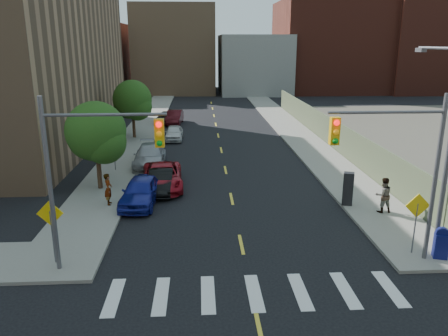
{
  "coord_description": "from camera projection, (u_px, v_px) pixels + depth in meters",
  "views": [
    {
      "loc": [
        -1.81,
        -9.99,
        8.85
      ],
      "look_at": [
        -0.47,
        13.62,
        2.0
      ],
      "focal_mm": 35.0,
      "sensor_mm": 36.0,
      "label": 1
    }
  ],
  "objects": [
    {
      "name": "warn_sign_midwest",
      "position": [
        114.0,
        144.0,
        30.35
      ],
      "size": [
        1.06,
        0.06,
        2.83
      ],
      "color": "#59595E",
      "rests_on": "ground"
    },
    {
      "name": "tree_west_far",
      "position": [
        132.0,
        102.0,
        40.51
      ],
      "size": [
        3.66,
        3.64,
        5.52
      ],
      "color": "#332114",
      "rests_on": "ground"
    },
    {
      "name": "parked_car_silver",
      "position": [
        150.0,
        156.0,
        32.04
      ],
      "size": [
        2.31,
        5.46,
        1.57
      ],
      "primitive_type": "imported",
      "rotation": [
        0.0,
        0.0,
        0.02
      ],
      "color": "#97989D",
      "rests_on": "ground"
    },
    {
      "name": "pedestrian_west",
      "position": [
        108.0,
        189.0,
        24.06
      ],
      "size": [
        0.51,
        0.7,
        1.77
      ],
      "primitive_type": "imported",
      "rotation": [
        0.0,
        0.0,
        1.71
      ],
      "color": "gray",
      "rests_on": "sidewalk_nw"
    },
    {
      "name": "bg_bldg_fareast",
      "position": [
        419.0,
        41.0,
        78.84
      ],
      "size": [
        14.0,
        16.0,
        18.0
      ],
      "primitive_type": "cube",
      "color": "#592319",
      "rests_on": "ground"
    },
    {
      "name": "smokestack",
      "position": [
        444.0,
        12.0,
        77.67
      ],
      "size": [
        1.8,
        1.8,
        28.0
      ],
      "primitive_type": "cylinder",
      "color": "#8C6B4C",
      "rests_on": "ground"
    },
    {
      "name": "fence_north",
      "position": [
        327.0,
        130.0,
        39.17
      ],
      "size": [
        0.12,
        44.0,
        2.5
      ],
      "primitive_type": "cube",
      "color": "#5F694A",
      "rests_on": "ground"
    },
    {
      "name": "bg_bldg_west",
      "position": [
        83.0,
        59.0,
        76.41
      ],
      "size": [
        14.0,
        18.0,
        12.0
      ],
      "primitive_type": "cube",
      "color": "#592319",
      "rests_on": "ground"
    },
    {
      "name": "tree_west_near",
      "position": [
        96.0,
        135.0,
        26.13
      ],
      "size": [
        3.66,
        3.64,
        5.52
      ],
      "color": "#332114",
      "rests_on": "ground"
    },
    {
      "name": "payphone",
      "position": [
        348.0,
        189.0,
        24.0
      ],
      "size": [
        0.66,
        0.59,
        1.85
      ],
      "primitive_type": "cube",
      "rotation": [
        0.0,
        0.0,
        -0.31
      ],
      "color": "black",
      "rests_on": "sidewalk_ne"
    },
    {
      "name": "bg_bldg_east",
      "position": [
        328.0,
        47.0,
        80.16
      ],
      "size": [
        18.0,
        18.0,
        16.0
      ],
      "primitive_type": "cube",
      "color": "#592319",
      "rests_on": "ground"
    },
    {
      "name": "parked_car_maroon",
      "position": [
        174.0,
        117.0,
        48.68
      ],
      "size": [
        1.91,
        4.68,
        1.51
      ],
      "primitive_type": "imported",
      "rotation": [
        0.0,
        0.0,
        -0.07
      ],
      "color": "#3D0C11",
      "rests_on": "ground"
    },
    {
      "name": "mailbox",
      "position": [
        441.0,
        243.0,
        18.12
      ],
      "size": [
        0.65,
        0.56,
        1.35
      ],
      "rotation": [
        0.0,
        0.0,
        -0.29
      ],
      "color": "#0F1458",
      "rests_on": "sidewalk_ne"
    },
    {
      "name": "warn_sign_nw",
      "position": [
        51.0,
        221.0,
        17.4
      ],
      "size": [
        1.06,
        0.06,
        2.83
      ],
      "color": "#59595E",
      "rests_on": "ground"
    },
    {
      "name": "sidewalk_nw",
      "position": [
        149.0,
        119.0,
        51.5
      ],
      "size": [
        3.5,
        73.0,
        0.15
      ],
      "primitive_type": "cube",
      "color": "gray",
      "rests_on": "ground"
    },
    {
      "name": "pedestrian_east",
      "position": [
        383.0,
        195.0,
        22.96
      ],
      "size": [
        0.96,
        0.77,
        1.9
      ],
      "primitive_type": "imported",
      "rotation": [
        0.0,
        0.0,
        3.2
      ],
      "color": "gray",
      "rests_on": "sidewalk_ne"
    },
    {
      "name": "bg_bldg_midwest",
      "position": [
        175.0,
        50.0,
        78.78
      ],
      "size": [
        14.0,
        16.0,
        15.0
      ],
      "primitive_type": "cube",
      "color": "#8C6B4C",
      "rests_on": "ground"
    },
    {
      "name": "parked_car_white",
      "position": [
        174.0,
        133.0,
        40.77
      ],
      "size": [
        1.67,
        3.99,
        1.35
      ],
      "primitive_type": "imported",
      "rotation": [
        0.0,
        0.0,
        -0.02
      ],
      "color": "silver",
      "rests_on": "ground"
    },
    {
      "name": "sidewalk_ne",
      "position": [
        279.0,
        118.0,
        52.34
      ],
      "size": [
        3.5,
        73.0,
        0.15
      ],
      "primitive_type": "cube",
      "color": "gray",
      "rests_on": "ground"
    },
    {
      "name": "streetlight_ne",
      "position": [
        446.0,
        135.0,
        17.76
      ],
      "size": [
        0.25,
        3.7,
        9.0
      ],
      "color": "#59595E",
      "rests_on": "ground"
    },
    {
      "name": "parked_car_black",
      "position": [
        161.0,
        181.0,
        26.66
      ],
      "size": [
        1.53,
        4.17,
        1.36
      ],
      "primitive_type": "imported",
      "rotation": [
        0.0,
        0.0,
        -0.02
      ],
      "color": "black",
      "rests_on": "ground"
    },
    {
      "name": "warn_sign_ne",
      "position": [
        417.0,
        212.0,
        18.22
      ],
      "size": [
        1.06,
        0.06,
        2.83
      ],
      "color": "#59595E",
      "rests_on": "ground"
    },
    {
      "name": "parked_car_grey",
      "position": [
        167.0,
        118.0,
        48.97
      ],
      "size": [
        2.4,
        4.79,
        1.3
      ],
      "primitive_type": "imported",
      "rotation": [
        0.0,
        0.0,
        -0.05
      ],
      "color": "black",
      "rests_on": "ground"
    },
    {
      "name": "signal_nw",
      "position": [
        88.0,
        162.0,
        16.31
      ],
      "size": [
        4.59,
        0.3,
        7.0
      ],
      "color": "#59595E",
      "rests_on": "ground"
    },
    {
      "name": "signal_ne",
      "position": [
        400.0,
        157.0,
        16.97
      ],
      "size": [
        4.59,
        0.3,
        7.0
      ],
      "color": "#59595E",
      "rests_on": "ground"
    },
    {
      "name": "bg_bldg_center",
      "position": [
        253.0,
        64.0,
        78.32
      ],
      "size": [
        12.0,
        16.0,
        10.0
      ],
      "primitive_type": "cube",
      "color": "gray",
      "rests_on": "ground"
    },
    {
      "name": "parked_car_red",
      "position": [
        162.0,
        177.0,
        27.29
      ],
      "size": [
        2.87,
        5.53,
        1.49
      ],
      "primitive_type": "imported",
      "rotation": [
        0.0,
        0.0,
        0.08
      ],
      "color": "maroon",
      "rests_on": "ground"
    },
    {
      "name": "parked_car_blue",
      "position": [
        141.0,
        191.0,
        24.51
      ],
      "size": [
        2.27,
        4.75,
        1.56
      ],
      "primitive_type": "imported",
      "rotation": [
        0.0,
        0.0,
        -0.1
      ],
      "color": "navy",
      "rests_on": "ground"
    }
  ]
}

